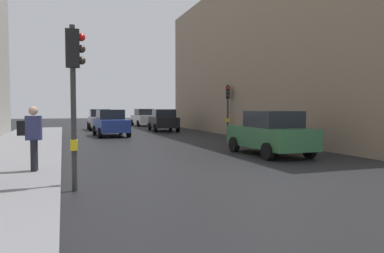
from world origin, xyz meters
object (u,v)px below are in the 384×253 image
(car_blue_van, at_px, (111,123))
(car_dark_suv, at_px, (163,120))
(traffic_light_near_left, at_px, (74,77))
(car_green_estate, at_px, (270,133))
(pedestrian_with_grey_backpack, at_px, (32,134))
(traffic_light_mid_street, at_px, (228,100))
(car_white_compact, at_px, (144,117))
(car_silver_hatchback, at_px, (100,119))

(car_blue_van, xyz_separation_m, car_dark_suv, (4.68, 4.01, 0.00))
(traffic_light_near_left, relative_size, car_dark_suv, 0.86)
(car_green_estate, bearing_deg, pedestrian_with_grey_backpack, -167.55)
(traffic_light_mid_street, distance_m, car_green_estate, 10.09)
(car_white_compact, height_order, car_green_estate, same)
(traffic_light_near_left, relative_size, car_green_estate, 0.88)
(car_dark_suv, relative_size, pedestrian_with_grey_backpack, 2.44)
(car_blue_van, bearing_deg, car_dark_suv, 40.56)
(traffic_light_near_left, distance_m, car_dark_suv, 21.60)
(car_dark_suv, bearing_deg, car_white_compact, 88.62)
(car_dark_suv, height_order, car_white_compact, same)
(car_silver_hatchback, distance_m, car_dark_suv, 5.82)
(traffic_light_mid_street, relative_size, car_green_estate, 0.82)
(traffic_light_mid_street, relative_size, car_blue_van, 0.80)
(traffic_light_near_left, bearing_deg, car_green_estate, 28.58)
(traffic_light_mid_street, distance_m, car_silver_hatchback, 12.47)
(car_dark_suv, relative_size, car_green_estate, 1.02)
(car_blue_van, relative_size, car_dark_suv, 0.99)
(car_blue_van, bearing_deg, traffic_light_near_left, -99.64)
(car_silver_hatchback, bearing_deg, car_green_estate, -76.23)
(car_blue_van, height_order, car_dark_suv, same)
(traffic_light_mid_street, bearing_deg, car_green_estate, -105.09)
(car_silver_hatchback, bearing_deg, car_blue_van, -90.08)
(traffic_light_near_left, height_order, pedestrian_with_grey_backpack, traffic_light_near_left)
(car_dark_suv, relative_size, car_white_compact, 1.01)
(traffic_light_near_left, relative_size, car_white_compact, 0.87)
(pedestrian_with_grey_backpack, bearing_deg, car_silver_hatchback, 79.92)
(traffic_light_near_left, bearing_deg, traffic_light_mid_street, 53.56)
(traffic_light_mid_street, relative_size, pedestrian_with_grey_backpack, 1.94)
(car_green_estate, height_order, pedestrian_with_grey_backpack, pedestrian_with_grey_backpack)
(traffic_light_mid_street, distance_m, car_white_compact, 15.35)
(traffic_light_near_left, xyz_separation_m, car_white_compact, (7.64, 28.81, -1.69))
(car_blue_van, relative_size, car_green_estate, 1.01)
(traffic_light_near_left, height_order, car_white_compact, traffic_light_near_left)
(traffic_light_mid_street, height_order, car_silver_hatchback, traffic_light_mid_street)
(traffic_light_near_left, relative_size, car_blue_van, 0.87)
(pedestrian_with_grey_backpack, bearing_deg, car_blue_van, 74.78)
(traffic_light_mid_street, relative_size, car_dark_suv, 0.80)
(car_blue_van, xyz_separation_m, car_green_estate, (4.80, -12.09, 0.00))
(pedestrian_with_grey_backpack, bearing_deg, car_white_compact, 71.90)
(car_silver_hatchback, xyz_separation_m, car_white_compact, (4.88, 5.14, 0.00))
(car_dark_suv, bearing_deg, traffic_light_mid_street, -67.22)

